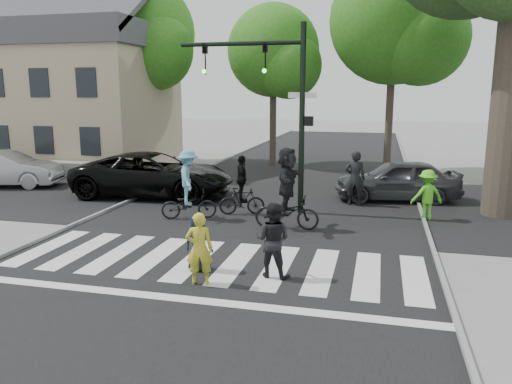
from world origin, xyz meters
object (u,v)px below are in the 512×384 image
traffic_signal (276,92)px  cyclist_right (287,193)px  cyclist_left (189,189)px  car_suv (154,175)px  pedestrian_child (198,242)px  car_silver (5,169)px  cyclist_mid (242,190)px  pedestrian_woman (199,249)px  pedestrian_adult (273,240)px  car_grey (397,180)px

traffic_signal → cyclist_right: size_ratio=2.53×
cyclist_left → car_suv: (-2.55, 2.88, -0.11)m
cyclist_left → pedestrian_child: bearing=-65.9°
car_silver → cyclist_left: bearing=-122.9°
pedestrian_child → cyclist_left: cyclist_left is taller
traffic_signal → cyclist_mid: size_ratio=3.11×
pedestrian_woman → cyclist_mid: (-0.76, 5.96, 0.03)m
pedestrian_woman → car_suv: car_suv is taller
traffic_signal → car_suv: (-4.97, 1.34, -3.07)m
pedestrian_woman → pedestrian_adult: bearing=-166.9°
traffic_signal → pedestrian_child: bearing=-95.1°
cyclist_right → pedestrian_adult: bearing=-84.0°
pedestrian_woman → car_silver: pedestrian_woman is taller
pedestrian_woman → cyclist_left: (-2.22, 5.03, 0.17)m
pedestrian_adult → car_silver: size_ratio=0.36×
pedestrian_adult → car_silver: pedestrian_adult is taller
pedestrian_child → traffic_signal: bearing=-92.7°
pedestrian_woman → cyclist_left: 5.50m
traffic_signal → car_silver: size_ratio=1.32×
pedestrian_adult → cyclist_right: cyclist_right is taller
pedestrian_child → car_suv: (-4.46, 7.15, 0.18)m
pedestrian_woman → car_suv: bearing=-75.7°
pedestrian_child → pedestrian_adult: (1.67, 0.02, 0.17)m
cyclist_left → car_grey: (6.37, 4.36, -0.18)m
cyclist_mid → car_grey: 5.99m
pedestrian_woman → car_silver: 14.24m
cyclist_left → car_silver: (-9.43, 3.17, -0.19)m
cyclist_right → pedestrian_child: bearing=-108.3°
traffic_signal → pedestrian_woman: size_ratio=3.92×
traffic_signal → car_grey: 5.77m
cyclist_mid → cyclist_right: (1.72, -1.34, 0.27)m
traffic_signal → car_suv: traffic_signal is taller
pedestrian_adult → pedestrian_child: bearing=8.1°
pedestrian_child → pedestrian_adult: bearing=-177.0°
car_suv → car_grey: size_ratio=1.35×
pedestrian_woman → cyclist_mid: bearing=-99.5°
pedestrian_woman → pedestrian_adult: pedestrian_adult is taller
pedestrian_child → cyclist_right: size_ratio=0.55×
cyclist_right → car_grey: bearing=56.2°
pedestrian_woman → pedestrian_child: size_ratio=1.18×
car_grey → pedestrian_adult: bearing=-27.0°
cyclist_left → cyclist_right: bearing=-7.4°
traffic_signal → car_grey: bearing=35.4°
pedestrian_child → car_silver: 13.56m
car_suv → car_grey: car_suv is taller
pedestrian_woman → cyclist_left: cyclist_left is taller
pedestrian_adult → car_silver: 14.98m
pedestrian_woman → car_grey: 10.26m
traffic_signal → pedestrian_child: (-0.52, -5.81, -3.25)m
cyclist_left → pedestrian_adult: bearing=-49.9°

